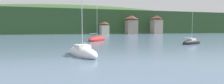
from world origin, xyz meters
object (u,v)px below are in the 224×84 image
(sailboat_mid_7, at_px, (192,42))
(sailboat_mid_10, at_px, (82,52))
(sailboat_far_0, at_px, (97,39))
(shore_building_westcentral, at_px, (104,28))
(shore_building_central, at_px, (131,25))
(shore_building_eastcentral, at_px, (156,25))

(sailboat_mid_7, xyz_separation_m, sailboat_mid_10, (-20.65, -9.21, 0.05))
(sailboat_far_0, bearing_deg, sailboat_mid_10, -150.84)
(shore_building_westcentral, xyz_separation_m, shore_building_central, (14.69, -0.26, 1.59))
(shore_building_westcentral, bearing_deg, sailboat_mid_7, -87.86)
(shore_building_central, xyz_separation_m, sailboat_mid_10, (-33.03, -70.91, -4.40))
(shore_building_westcentral, xyz_separation_m, sailboat_mid_7, (2.31, -61.96, -2.86))
(shore_building_central, xyz_separation_m, sailboat_mid_7, (-12.38, -61.70, -4.45))
(shore_building_eastcentral, bearing_deg, sailboat_mid_10, -123.95)
(shore_building_central, xyz_separation_m, sailboat_far_0, (-27.41, -48.75, -4.40))
(shore_building_central, bearing_deg, sailboat_far_0, -119.35)
(shore_building_central, xyz_separation_m, shore_building_eastcentral, (14.69, -0.01, 0.14))
(shore_building_central, bearing_deg, shore_building_eastcentral, -0.06)
(shore_building_eastcentral, height_order, sailboat_mid_10, shore_building_eastcentral)
(shore_building_eastcentral, height_order, sailboat_far_0, shore_building_eastcentral)
(shore_building_westcentral, distance_m, shore_building_central, 14.78)
(shore_building_central, height_order, sailboat_far_0, shore_building_central)
(shore_building_central, relative_size, shore_building_eastcentral, 0.97)
(sailboat_mid_10, bearing_deg, sailboat_mid_7, -82.90)
(sailboat_mid_10, bearing_deg, shore_building_central, -41.92)
(shore_building_eastcentral, xyz_separation_m, sailboat_far_0, (-42.11, -48.73, -4.54))
(shore_building_westcentral, relative_size, shore_building_eastcentral, 0.64)
(sailboat_mid_7, bearing_deg, shore_building_eastcentral, 46.78)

